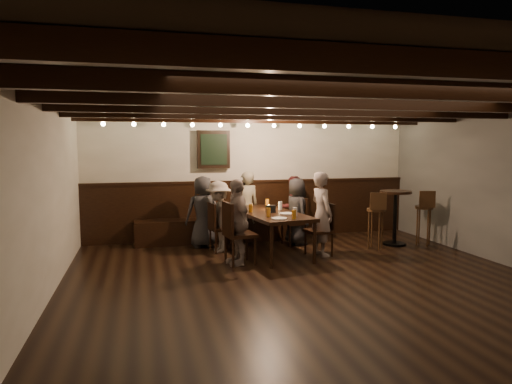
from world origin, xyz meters
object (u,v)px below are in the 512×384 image
object	(u,v)px
chair_left_near	(221,237)
person_right_far	(322,214)
dining_table	(269,215)
person_bench_centre	(247,206)
person_bench_left	(203,212)
chair_left_far	(239,245)
chair_right_near	(295,230)
person_bench_right	(292,208)
bar_stool_right	(424,225)
bar_stool_left	(376,228)
chair_right_far	(320,239)
high_top_table	(395,209)
person_left_near	(219,216)
person_right_near	(296,211)
person_left_far	(237,222)

from	to	relation	value
chair_left_near	person_right_far	size ratio (longest dim) A/B	0.61
dining_table	person_bench_centre	world-z (taller)	person_bench_centre
person_bench_left	person_right_far	world-z (taller)	person_right_far
chair_left_far	person_bench_left	distance (m)	1.41
chair_left_near	chair_right_near	xyz separation A→B (m)	(1.42, 0.21, 0.00)
person_bench_centre	person_right_far	distance (m)	1.68
person_bench_right	chair_right_near	bearing A→B (deg)	68.00
person_bench_left	person_bench_centre	distance (m)	0.91
person_bench_right	bar_stool_right	world-z (taller)	person_bench_right
chair_left_far	bar_stool_left	bearing A→B (deg)	90.67
dining_table	bar_stool_right	xyz separation A→B (m)	(2.92, -0.09, -0.27)
chair_right_near	bar_stool_right	xyz separation A→B (m)	(2.27, -0.64, 0.11)
bar_stool_left	bar_stool_right	distance (m)	1.00
chair_left_near	chair_right_far	world-z (taller)	chair_right_far
chair_left_far	person_bench_right	size ratio (longest dim) A/B	0.78
chair_right_far	high_top_table	distance (m)	1.74
dining_table	person_bench_centre	size ratio (longest dim) A/B	1.48
chair_right_far	person_right_far	xyz separation A→B (m)	(0.03, 0.00, 0.43)
chair_left_far	person_left_near	xyz separation A→B (m)	(-0.16, 0.89, 0.32)
person_bench_right	dining_table	bearing A→B (deg)	45.00
chair_right_near	person_bench_left	xyz separation A→B (m)	(-1.67, 0.21, 0.38)
person_left_near	person_right_near	xyz separation A→B (m)	(1.48, 0.22, 0.00)
chair_right_near	bar_stool_left	bearing A→B (deg)	-126.94
dining_table	person_bench_right	bearing A→B (deg)	45.00
chair_left_near	chair_left_far	size ratio (longest dim) A/B	0.88
dining_table	high_top_table	world-z (taller)	high_top_table
person_left_far	person_right_near	world-z (taller)	person_left_far
high_top_table	person_right_near	bearing A→B (deg)	164.30
person_left_near	bar_stool_left	size ratio (longest dim) A/B	1.20
person_bench_left	person_left_near	world-z (taller)	person_bench_left
dining_table	chair_right_near	world-z (taller)	chair_right_near
chair_left_far	dining_table	bearing A→B (deg)	121.99
dining_table	person_bench_right	xyz separation A→B (m)	(0.76, 1.02, -0.03)
chair_left_far	chair_right_near	xyz separation A→B (m)	(1.29, 1.10, -0.03)
chair_left_far	bar_stool_right	distance (m)	3.59
person_left_near	chair_left_far	bearing A→B (deg)	1.88
person_left_near	person_bench_centre	bearing A→B (deg)	128.66
chair_left_far	person_right_far	distance (m)	1.53
person_left_near	person_right_near	size ratio (longest dim) A/B	1.00
person_left_far	person_bench_centre	bearing A→B (deg)	153.43
person_bench_right	high_top_table	bearing A→B (deg)	141.60
chair_right_near	high_top_table	xyz separation A→B (m)	(1.77, -0.49, 0.40)
chair_right_far	bar_stool_left	bearing A→B (deg)	-88.50
person_left_far	person_right_far	world-z (taller)	person_right_far
dining_table	person_bench_left	xyz separation A→B (m)	(-1.02, 0.76, -0.01)
chair_left_far	person_bench_left	size ratio (longest dim) A/B	0.75
chair_left_far	bar_stool_right	xyz separation A→B (m)	(3.56, 0.46, 0.08)
dining_table	person_left_far	distance (m)	0.87
high_top_table	bar_stool_right	bearing A→B (deg)	-17.33
chair_right_far	person_left_far	bearing A→B (deg)	90.00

